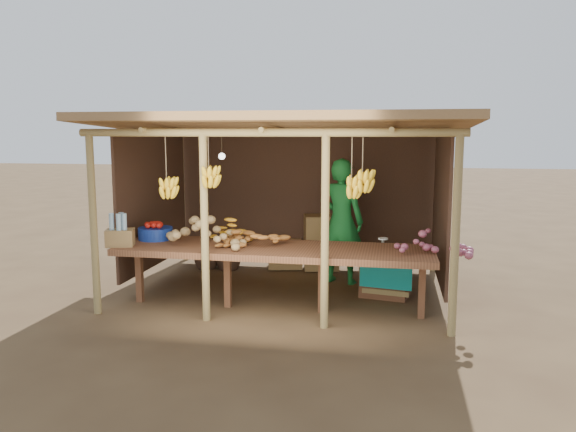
# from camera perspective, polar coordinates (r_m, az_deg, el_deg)

# --- Properties ---
(ground) EXTENTS (60.00, 60.00, 0.00)m
(ground) POSITION_cam_1_polar(r_m,az_deg,el_deg) (8.04, 0.00, -7.42)
(ground) COLOR brown
(ground) RESTS_ON ground
(stall_structure) EXTENTS (4.70, 3.50, 2.43)m
(stall_structure) POSITION_cam_1_polar(r_m,az_deg,el_deg) (7.67, -0.15, 6.30)
(stall_structure) COLOR #A08852
(stall_structure) RESTS_ON ground
(counter) EXTENTS (3.90, 1.05, 0.80)m
(counter) POSITION_cam_1_polar(r_m,az_deg,el_deg) (6.96, -1.45, -3.66)
(counter) COLOR brown
(counter) RESTS_ON ground
(potato_heap) EXTENTS (1.29, 1.07, 0.37)m
(potato_heap) POSITION_cam_1_polar(r_m,az_deg,el_deg) (7.10, -8.92, -1.48)
(potato_heap) COLOR tan
(potato_heap) RESTS_ON counter
(sweet_potato_heap) EXTENTS (0.96, 0.73, 0.35)m
(sweet_potato_heap) POSITION_cam_1_polar(r_m,az_deg,el_deg) (7.03, -3.55, -1.57)
(sweet_potato_heap) COLOR #A26329
(sweet_potato_heap) RESTS_ON counter
(onion_heap) EXTENTS (0.97, 0.70, 0.36)m
(onion_heap) POSITION_cam_1_polar(r_m,az_deg,el_deg) (6.74, 14.48, -2.23)
(onion_heap) COLOR #A55066
(onion_heap) RESTS_ON counter
(banana_pile) EXTENTS (0.61, 0.47, 0.34)m
(banana_pile) POSITION_cam_1_polar(r_m,az_deg,el_deg) (7.42, -5.86, -1.11)
(banana_pile) COLOR yellow
(banana_pile) RESTS_ON counter
(tomato_basin) EXTENTS (0.45, 0.45, 0.24)m
(tomato_basin) POSITION_cam_1_polar(r_m,az_deg,el_deg) (7.64, -13.32, -1.59)
(tomato_basin) COLOR navy
(tomato_basin) RESTS_ON counter
(bottle_box) EXTENTS (0.39, 0.35, 0.42)m
(bottle_box) POSITION_cam_1_polar(r_m,az_deg,el_deg) (7.29, -16.70, -1.69)
(bottle_box) COLOR olive
(bottle_box) RESTS_ON counter
(vendor) EXTENTS (0.77, 0.62, 1.84)m
(vendor) POSITION_cam_1_polar(r_m,az_deg,el_deg) (8.25, 5.42, -0.52)
(vendor) COLOR #176B2A
(vendor) RESTS_ON ground
(tarp_crate) EXTENTS (0.79, 0.71, 0.82)m
(tarp_crate) POSITION_cam_1_polar(r_m,az_deg,el_deg) (7.77, 9.90, -5.55)
(tarp_crate) COLOR brown
(tarp_crate) RESTS_ON ground
(carton_stack) EXTENTS (1.22, 0.54, 0.87)m
(carton_stack) POSITION_cam_1_polar(r_m,az_deg,el_deg) (9.08, 2.18, -3.08)
(carton_stack) COLOR olive
(carton_stack) RESTS_ON ground
(burlap_sacks) EXTENTS (0.78, 0.41, 0.55)m
(burlap_sacks) POSITION_cam_1_polar(r_m,az_deg,el_deg) (9.22, -7.19, -3.91)
(burlap_sacks) COLOR #4B3123
(burlap_sacks) RESTS_ON ground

